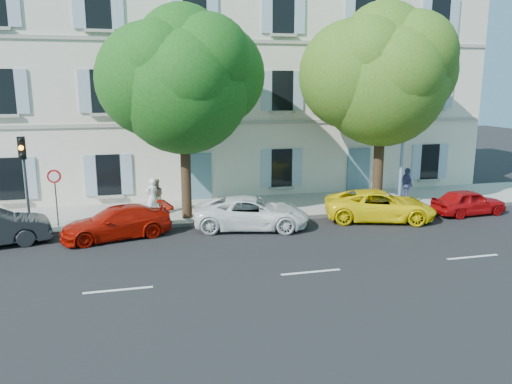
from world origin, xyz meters
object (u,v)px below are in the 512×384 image
object	(u,v)px
pedestrian_a	(153,197)
pedestrian_c	(407,185)
car_red_hatchback	(468,202)
road_sign	(55,186)
street_lamp	(407,111)
pedestrian_b	(156,196)
tree_left	(183,87)
car_yellow_supercar	(380,205)
car_white_coupe	(252,213)
traffic_light	(24,163)
tree_right	(383,82)
car_red_coupe	(117,223)

from	to	relation	value
pedestrian_a	pedestrian_c	bearing A→B (deg)	152.32
car_red_hatchback	road_sign	size ratio (longest dim) A/B	1.46
street_lamp	pedestrian_b	world-z (taller)	street_lamp
tree_left	pedestrian_a	bearing A→B (deg)	156.93
pedestrian_b	pedestrian_a	bearing A→B (deg)	64.81
car_yellow_supercar	car_red_hatchback	distance (m)	4.45
car_white_coupe	pedestrian_b	world-z (taller)	pedestrian_b
pedestrian_a	car_white_coupe	bearing A→B (deg)	120.37
car_red_hatchback	street_lamp	size ratio (longest dim) A/B	0.43
car_red_hatchback	traffic_light	bearing A→B (deg)	81.11
street_lamp	pedestrian_b	bearing A→B (deg)	171.99
road_sign	tree_right	bearing A→B (deg)	0.62
road_sign	pedestrian_b	bearing A→B (deg)	16.12
tree_left	car_red_hatchback	bearing A→B (deg)	-9.37
car_red_hatchback	road_sign	world-z (taller)	road_sign
pedestrian_a	pedestrian_c	size ratio (longest dim) A/B	1.00
tree_right	traffic_light	xyz separation A→B (m)	(-15.53, -0.46, -3.11)
car_red_coupe	car_red_hatchback	distance (m)	15.72
car_yellow_supercar	road_sign	size ratio (longest dim) A/B	2.01
street_lamp	car_red_coupe	bearing A→B (deg)	-174.57
car_red_coupe	street_lamp	world-z (taller)	street_lamp
car_yellow_supercar	street_lamp	xyz separation A→B (m)	(1.81, 1.34, 4.05)
car_yellow_supercar	street_lamp	bearing A→B (deg)	-36.29
car_yellow_supercar	car_red_hatchback	world-z (taller)	car_yellow_supercar
car_white_coupe	traffic_light	world-z (taller)	traffic_light
pedestrian_c	traffic_light	bearing A→B (deg)	94.71
tree_left	pedestrian_c	xyz separation A→B (m)	(11.08, 0.49, -4.80)
car_white_coupe	tree_right	xyz separation A→B (m)	(6.65, 1.82, 5.34)
pedestrian_c	car_white_coupe	bearing A→B (deg)	106.87
car_white_coupe	pedestrian_c	world-z (taller)	pedestrian_c
car_white_coupe	car_red_hatchback	bearing A→B (deg)	-77.81
tree_left	tree_right	bearing A→B (deg)	-0.53
car_red_hatchback	tree_left	size ratio (longest dim) A/B	0.40
tree_left	street_lamp	xyz separation A→B (m)	(10.12, -0.68, -1.08)
car_white_coupe	tree_right	size ratio (longest dim) A/B	0.52
road_sign	tree_left	bearing A→B (deg)	2.58
traffic_light	car_red_hatchback	bearing A→B (deg)	-4.65
car_yellow_supercar	traffic_light	world-z (taller)	traffic_light
car_red_hatchback	road_sign	bearing A→B (deg)	79.88
road_sign	street_lamp	world-z (taller)	street_lamp
traffic_light	pedestrian_c	bearing A→B (deg)	3.39
car_white_coupe	street_lamp	distance (m)	8.72
tree_right	pedestrian_a	bearing A→B (deg)	176.21
street_lamp	car_yellow_supercar	bearing A→B (deg)	-143.51
road_sign	pedestrian_b	distance (m)	4.31
car_white_coupe	road_sign	distance (m)	8.11
pedestrian_c	pedestrian_a	bearing A→B (deg)	90.72
tree_right	road_sign	xyz separation A→B (m)	(-14.50, -0.16, -4.13)
car_red_coupe	car_yellow_supercar	world-z (taller)	car_yellow_supercar
road_sign	pedestrian_c	distance (m)	16.47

